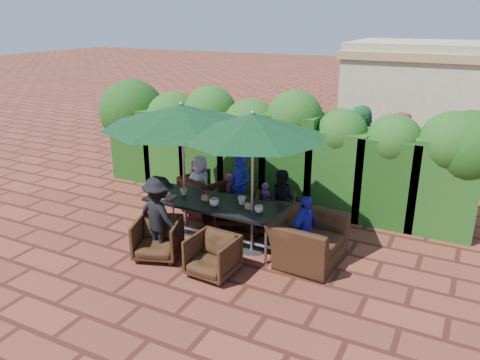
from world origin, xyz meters
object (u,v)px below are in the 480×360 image
at_px(chair_near_left, 158,237).
at_px(dining_table, 215,206).
at_px(chair_end_right, 308,233).
at_px(umbrella_left, 182,116).
at_px(umbrella_right, 253,126).
at_px(chair_far_left, 206,192).
at_px(chair_far_mid, 235,204).
at_px(chair_far_right, 275,211).
at_px(chair_near_right, 213,254).

bearing_deg(chair_near_left, dining_table, 40.92).
bearing_deg(chair_end_right, umbrella_left, 93.26).
relative_size(umbrella_right, chair_far_left, 2.83).
height_order(dining_table, chair_far_mid, chair_far_mid).
height_order(chair_far_left, chair_far_right, chair_far_left).
xyz_separation_m(umbrella_left, chair_near_right, (1.23, -1.11, -1.86)).
height_order(dining_table, chair_near_left, dining_table).
relative_size(chair_far_left, chair_near_right, 1.22).
bearing_deg(chair_far_right, chair_far_mid, -16.70).
bearing_deg(chair_near_left, umbrella_left, 77.18).
xyz_separation_m(chair_far_right, chair_near_left, (-1.35, -1.84, -0.01)).
bearing_deg(chair_far_left, chair_end_right, 179.82).
bearing_deg(chair_far_mid, dining_table, 70.16).
distance_m(umbrella_right, chair_far_right, 2.06).
bearing_deg(chair_far_mid, chair_far_right, 159.41).
relative_size(dining_table, chair_far_mid, 3.24).
bearing_deg(chair_near_left, chair_end_right, 4.28).
height_order(dining_table, umbrella_left, umbrella_left).
bearing_deg(umbrella_right, umbrella_left, 174.72).
distance_m(umbrella_left, chair_far_mid, 2.08).
height_order(umbrella_right, chair_far_right, umbrella_right).
bearing_deg(dining_table, chair_near_left, -119.77).
bearing_deg(umbrella_left, chair_far_right, 28.97).
distance_m(dining_table, chair_far_mid, 0.90).
xyz_separation_m(umbrella_right, chair_far_right, (0.03, 0.94, -1.83)).
relative_size(dining_table, umbrella_left, 0.90).
bearing_deg(chair_far_right, chair_near_right, 64.14).
relative_size(chair_far_right, chair_near_left, 1.04).
bearing_deg(umbrella_right, chair_near_left, -145.67).
relative_size(chair_far_mid, chair_end_right, 0.66).
distance_m(chair_near_left, chair_end_right, 2.50).
distance_m(umbrella_right, chair_near_left, 2.43).
relative_size(chair_far_mid, chair_far_right, 1.01).
height_order(chair_near_right, chair_end_right, chair_end_right).
xyz_separation_m(umbrella_left, chair_far_mid, (0.62, 0.78, -1.83)).
bearing_deg(chair_far_right, umbrella_right, 69.27).
height_order(chair_far_mid, chair_near_left, chair_far_mid).
relative_size(chair_far_left, chair_far_mid, 1.12).
bearing_deg(umbrella_right, chair_near_right, -101.91).
bearing_deg(chair_far_left, chair_near_right, 144.56).
height_order(chair_far_right, chair_end_right, chair_end_right).
relative_size(umbrella_left, umbrella_right, 1.14).
distance_m(umbrella_left, chair_near_right, 2.49).
bearing_deg(umbrella_left, chair_near_right, -42.19).
bearing_deg(umbrella_left, chair_far_left, 98.14).
height_order(umbrella_left, chair_end_right, umbrella_left).
relative_size(umbrella_left, chair_end_right, 2.37).
bearing_deg(chair_far_left, chair_far_mid, -172.62).
height_order(dining_table, chair_far_right, chair_far_right).
height_order(umbrella_right, chair_far_left, umbrella_right).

